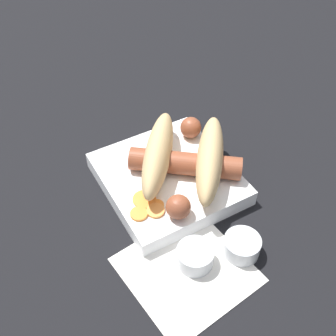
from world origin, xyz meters
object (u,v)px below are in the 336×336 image
(sausage, at_px, (185,164))
(condiment_cup_far, at_px, (242,247))
(bread_roll, at_px, (184,156))
(condiment_cup_near, at_px, (195,257))
(food_tray, at_px, (168,179))

(sausage, relative_size, condiment_cup_far, 3.37)
(bread_roll, distance_m, condiment_cup_far, 0.16)
(condiment_cup_near, xyz_separation_m, condiment_cup_far, (0.02, 0.06, 0.00))
(condiment_cup_far, bearing_deg, bread_roll, -179.34)
(condiment_cup_near, bearing_deg, sausage, 154.49)
(sausage, bearing_deg, condiment_cup_near, -25.51)
(food_tray, xyz_separation_m, condiment_cup_far, (0.16, 0.03, -0.00))
(food_tray, relative_size, condiment_cup_far, 4.00)
(bread_roll, bearing_deg, sausage, -3.58)
(food_tray, xyz_separation_m, condiment_cup_near, (0.14, -0.04, -0.00))
(bread_roll, xyz_separation_m, condiment_cup_far, (0.15, 0.00, -0.05))
(sausage, xyz_separation_m, condiment_cup_near, (0.13, -0.06, -0.03))
(bread_roll, relative_size, condiment_cup_far, 4.27)
(bread_roll, relative_size, sausage, 1.27)
(bread_roll, distance_m, condiment_cup_near, 0.16)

